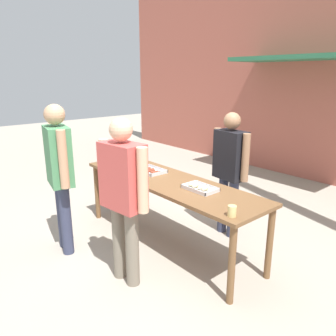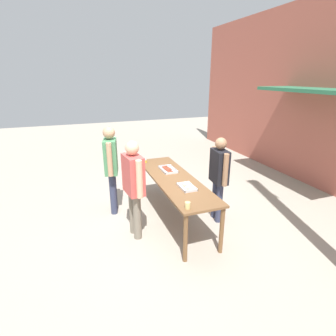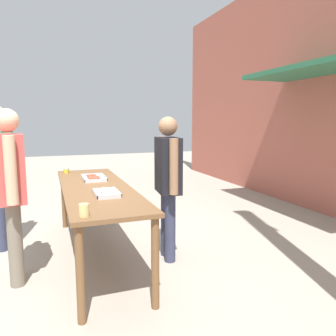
{
  "view_description": "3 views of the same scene",
  "coord_description": "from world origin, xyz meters",
  "px_view_note": "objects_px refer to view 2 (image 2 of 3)",
  "views": [
    {
      "loc": [
        2.92,
        -2.49,
        2.11
      ],
      "look_at": [
        0.0,
        0.0,
        1.01
      ],
      "focal_mm": 35.0,
      "sensor_mm": 36.0,
      "label": 1
    },
    {
      "loc": [
        4.33,
        -1.7,
        2.71
      ],
      "look_at": [
        -0.45,
        0.04,
        0.91
      ],
      "focal_mm": 28.0,
      "sensor_mm": 36.0,
      "label": 2
    },
    {
      "loc": [
        3.79,
        -0.5,
        1.61
      ],
      "look_at": [
        0.33,
        0.78,
        1.08
      ],
      "focal_mm": 35.0,
      "sensor_mm": 36.0,
      "label": 3
    }
  ],
  "objects_px": {
    "beer_cup": "(188,205)",
    "person_customer_with_cup": "(134,182)",
    "food_tray_sausages": "(168,170)",
    "condiment_jar_ketchup": "(145,161)",
    "food_tray_buns": "(187,187)",
    "condiment_jar_mustard": "(144,160)",
    "person_server_behind_table": "(219,173)",
    "person_customer_holding_hotdog": "(111,163)"
  },
  "relations": [
    {
      "from": "person_server_behind_table",
      "to": "beer_cup",
      "type": "bearing_deg",
      "value": -43.55
    },
    {
      "from": "beer_cup",
      "to": "person_customer_holding_hotdog",
      "type": "relative_size",
      "value": 0.06
    },
    {
      "from": "condiment_jar_ketchup",
      "to": "condiment_jar_mustard",
      "type": "bearing_deg",
      "value": 175.11
    },
    {
      "from": "food_tray_sausages",
      "to": "condiment_jar_mustard",
      "type": "height_order",
      "value": "condiment_jar_mustard"
    },
    {
      "from": "food_tray_sausages",
      "to": "beer_cup",
      "type": "relative_size",
      "value": 4.58
    },
    {
      "from": "condiment_jar_mustard",
      "to": "person_customer_holding_hotdog",
      "type": "xyz_separation_m",
      "value": [
        0.51,
        -0.82,
        0.18
      ]
    },
    {
      "from": "food_tray_buns",
      "to": "person_customer_holding_hotdog",
      "type": "height_order",
      "value": "person_customer_holding_hotdog"
    },
    {
      "from": "food_tray_sausages",
      "to": "person_server_behind_table",
      "type": "relative_size",
      "value": 0.28
    },
    {
      "from": "food_tray_sausages",
      "to": "person_customer_holding_hotdog",
      "type": "height_order",
      "value": "person_customer_holding_hotdog"
    },
    {
      "from": "condiment_jar_mustard",
      "to": "food_tray_buns",
      "type": "bearing_deg",
      "value": 9.98
    },
    {
      "from": "condiment_jar_ketchup",
      "to": "person_customer_with_cup",
      "type": "distance_m",
      "value": 1.55
    },
    {
      "from": "food_tray_sausages",
      "to": "condiment_jar_ketchup",
      "type": "bearing_deg",
      "value": -154.98
    },
    {
      "from": "food_tray_buns",
      "to": "condiment_jar_ketchup",
      "type": "relative_size",
      "value": 5.26
    },
    {
      "from": "beer_cup",
      "to": "person_customer_with_cup",
      "type": "relative_size",
      "value": 0.06
    },
    {
      "from": "condiment_jar_mustard",
      "to": "beer_cup",
      "type": "height_order",
      "value": "beer_cup"
    },
    {
      "from": "food_tray_sausages",
      "to": "person_customer_with_cup",
      "type": "distance_m",
      "value": 1.19
    },
    {
      "from": "condiment_jar_mustard",
      "to": "person_server_behind_table",
      "type": "height_order",
      "value": "person_server_behind_table"
    },
    {
      "from": "condiment_jar_ketchup",
      "to": "food_tray_buns",
      "type": "bearing_deg",
      "value": 10.88
    },
    {
      "from": "food_tray_sausages",
      "to": "condiment_jar_mustard",
      "type": "relative_size",
      "value": 6.48
    },
    {
      "from": "person_customer_holding_hotdog",
      "to": "person_server_behind_table",
      "type": "bearing_deg",
      "value": -107.05
    },
    {
      "from": "condiment_jar_mustard",
      "to": "person_server_behind_table",
      "type": "distance_m",
      "value": 1.85
    },
    {
      "from": "food_tray_sausages",
      "to": "food_tray_buns",
      "type": "height_order",
      "value": "food_tray_buns"
    },
    {
      "from": "food_tray_buns",
      "to": "food_tray_sausages",
      "type": "bearing_deg",
      "value": -179.8
    },
    {
      "from": "food_tray_buns",
      "to": "person_server_behind_table",
      "type": "relative_size",
      "value": 0.23
    },
    {
      "from": "person_server_behind_table",
      "to": "person_customer_holding_hotdog",
      "type": "distance_m",
      "value": 2.12
    },
    {
      "from": "beer_cup",
      "to": "food_tray_sausages",
      "type": "bearing_deg",
      "value": 169.92
    },
    {
      "from": "condiment_jar_mustard",
      "to": "condiment_jar_ketchup",
      "type": "height_order",
      "value": "same"
    },
    {
      "from": "person_customer_holding_hotdog",
      "to": "person_customer_with_cup",
      "type": "distance_m",
      "value": 1.04
    },
    {
      "from": "food_tray_sausages",
      "to": "food_tray_buns",
      "type": "distance_m",
      "value": 0.95
    },
    {
      "from": "food_tray_buns",
      "to": "condiment_jar_mustard",
      "type": "relative_size",
      "value": 5.26
    },
    {
      "from": "person_customer_with_cup",
      "to": "person_customer_holding_hotdog",
      "type": "bearing_deg",
      "value": 5.06
    },
    {
      "from": "beer_cup",
      "to": "person_customer_holding_hotdog",
      "type": "bearing_deg",
      "value": -156.58
    },
    {
      "from": "condiment_jar_mustard",
      "to": "beer_cup",
      "type": "relative_size",
      "value": 0.71
    },
    {
      "from": "beer_cup",
      "to": "person_customer_with_cup",
      "type": "bearing_deg",
      "value": -145.56
    },
    {
      "from": "food_tray_sausages",
      "to": "person_customer_holding_hotdog",
      "type": "relative_size",
      "value": 0.26
    },
    {
      "from": "food_tray_buns",
      "to": "beer_cup",
      "type": "distance_m",
      "value": 0.76
    },
    {
      "from": "person_customer_holding_hotdog",
      "to": "person_customer_with_cup",
      "type": "xyz_separation_m",
      "value": [
        1.02,
        0.22,
        -0.05
      ]
    },
    {
      "from": "person_customer_with_cup",
      "to": "food_tray_buns",
      "type": "bearing_deg",
      "value": -108.35
    },
    {
      "from": "person_server_behind_table",
      "to": "person_customer_with_cup",
      "type": "distance_m",
      "value": 1.63
    },
    {
      "from": "food_tray_sausages",
      "to": "condiment_jar_mustard",
      "type": "xyz_separation_m",
      "value": [
        -0.76,
        -0.3,
        0.02
      ]
    },
    {
      "from": "condiment_jar_ketchup",
      "to": "food_tray_sausages",
      "type": "bearing_deg",
      "value": 25.02
    },
    {
      "from": "food_tray_sausages",
      "to": "beer_cup",
      "type": "distance_m",
      "value": 1.68
    }
  ]
}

